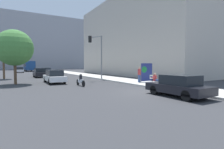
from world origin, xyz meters
The scene contains 17 objects.
ground_plane centered at (0.00, 0.00, 0.00)m, with size 160.00×160.00×0.00m, color #38383A.
sidewalk_curb centered at (3.90, 15.00, 0.07)m, with size 3.81×90.00×0.14m, color beige.
building_backdrop_far centered at (-2.00, 78.48, 12.11)m, with size 52.00×12.00×24.22m.
building_backdrop_right centered at (13.46, 19.36, 7.60)m, with size 10.00×32.00×15.21m.
seated_protester centered at (3.00, 2.34, 0.75)m, with size 0.91×0.77×1.17m.
jogger_on_sidewalk centered at (3.55, 5.41, 0.99)m, with size 0.34×0.34×1.68m.
protest_banner centered at (4.51, 5.31, 1.24)m, with size 1.70×0.06×2.10m.
traffic_light_pole centered at (1.48, 11.80, 4.09)m, with size 2.32×2.09×5.95m.
parked_car_curbside centered at (0.72, -2.15, 0.71)m, with size 1.88×4.20×1.42m.
car_on_road_nearest centered at (-4.50, 10.63, 0.74)m, with size 1.75×4.72×1.48m.
car_on_road_midblock centered at (-4.67, 20.98, 0.75)m, with size 1.79×4.17×1.51m.
car_on_road_distant centered at (-2.06, 31.13, 0.70)m, with size 1.84×4.34×1.39m.
car_on_road_far_lane centered at (-6.88, 41.90, 0.72)m, with size 1.80×4.75×1.43m.
city_bus_on_road centered at (-3.82, 52.29, 1.81)m, with size 2.61×11.97×3.13m.
motorcycle_on_road centered at (-2.86, 6.49, 0.52)m, with size 0.28×2.19×1.18m.
street_tree_near_curb centered at (-8.37, 11.28, 3.84)m, with size 3.78×3.78×5.74m.
street_tree_midblock centered at (-9.68, 20.10, 4.61)m, with size 3.02×3.02×6.15m.
Camera 1 is at (-8.67, -9.79, 2.09)m, focal length 28.00 mm.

